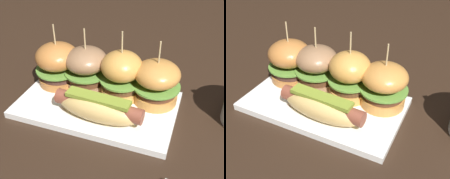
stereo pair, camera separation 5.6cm
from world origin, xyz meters
TOP-DOWN VIEW (x-y plane):
  - ground_plane at (0.00, 0.00)m, footprint 3.00×3.00m
  - platter_main at (0.00, 0.00)m, footprint 0.33×0.19m
  - hot_dog at (0.02, -0.05)m, footprint 0.18×0.07m
  - slider_far_left at (-0.11, 0.04)m, footprint 0.10×0.10m
  - slider_center_left at (-0.04, 0.05)m, footprint 0.10×0.10m
  - slider_center_right at (0.04, 0.04)m, footprint 0.09×0.09m
  - slider_far_right at (0.11, 0.05)m, footprint 0.10×0.10m

SIDE VIEW (x-z plane):
  - ground_plane at x=0.00m, z-range 0.00..0.00m
  - platter_main at x=0.00m, z-range 0.00..0.01m
  - hot_dog at x=0.02m, z-range 0.01..0.07m
  - slider_far_right at x=0.11m, z-range -0.01..0.13m
  - slider_center_left at x=-0.04m, z-range -0.01..0.13m
  - slider_far_left at x=-0.11m, z-range -0.01..0.13m
  - slider_center_right at x=0.04m, z-range -0.01..0.14m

